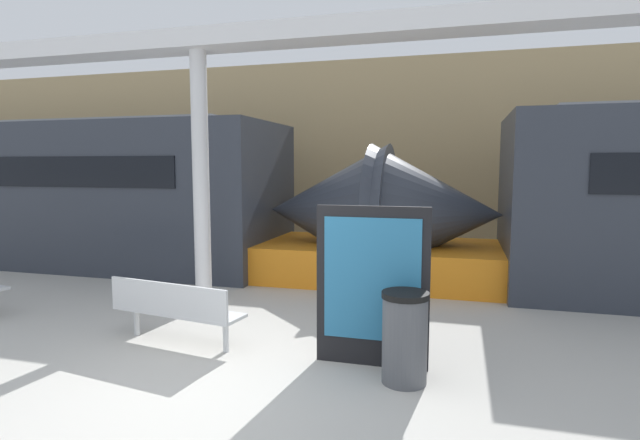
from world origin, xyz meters
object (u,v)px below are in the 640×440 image
at_px(poster_board, 372,286).
at_px(bench_near, 174,307).
at_px(support_column_near, 201,180).
at_px(trash_bin, 405,337).

bearing_deg(poster_board, bench_near, -179.01).
xyz_separation_m(poster_board, support_column_near, (-3.02, 1.74, 1.08)).
height_order(trash_bin, poster_board, poster_board).
bearing_deg(support_column_near, bench_near, -72.06).
height_order(poster_board, support_column_near, support_column_near).
bearing_deg(poster_board, support_column_near, 150.04).
relative_size(bench_near, poster_board, 1.01).
xyz_separation_m(bench_near, trash_bin, (2.84, -0.31, -0.01)).
xyz_separation_m(trash_bin, support_column_near, (-3.42, 2.09, 1.50)).
xyz_separation_m(trash_bin, poster_board, (-0.40, 0.35, 0.42)).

